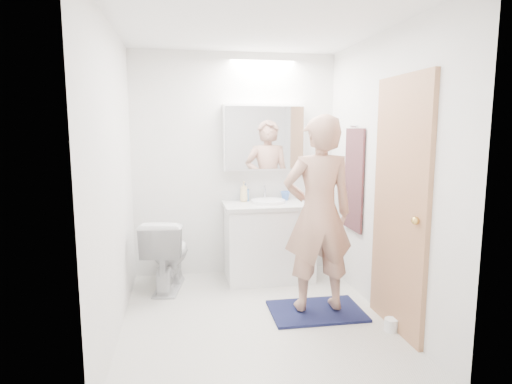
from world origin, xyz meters
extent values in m
plane|color=silver|center=(0.00, 0.00, 0.00)|extent=(2.50, 2.50, 0.00)
plane|color=white|center=(0.00, 0.00, 2.40)|extent=(2.50, 2.50, 0.00)
plane|color=white|center=(0.00, 1.25, 1.20)|extent=(2.50, 0.00, 2.50)
plane|color=white|center=(0.00, -1.25, 1.20)|extent=(2.50, 0.00, 2.50)
plane|color=white|center=(-1.10, 0.00, 1.20)|extent=(0.00, 2.50, 2.50)
plane|color=white|center=(1.10, 0.00, 1.20)|extent=(0.00, 2.50, 2.50)
cube|color=white|center=(0.31, 0.96, 0.39)|extent=(0.90, 0.55, 0.78)
cube|color=silver|center=(0.31, 0.96, 0.80)|extent=(0.95, 0.58, 0.04)
cylinder|color=white|center=(0.31, 0.99, 0.84)|extent=(0.36, 0.36, 0.03)
cylinder|color=silver|center=(0.31, 1.19, 0.90)|extent=(0.02, 0.02, 0.16)
cube|color=white|center=(0.30, 1.18, 1.50)|extent=(0.88, 0.14, 0.70)
cube|color=silver|center=(0.30, 1.10, 1.50)|extent=(0.84, 0.01, 0.66)
imported|color=white|center=(-0.75, 0.85, 0.36)|extent=(0.53, 0.77, 0.73)
cube|color=#15123A|center=(0.55, 0.03, 0.01)|extent=(0.81, 0.56, 0.02)
imported|color=tan|center=(0.55, 0.03, 0.88)|extent=(0.61, 0.41, 1.66)
cube|color=#AC7C56|center=(1.08, -0.35, 1.00)|extent=(0.04, 0.80, 2.00)
sphere|color=gold|center=(1.04, -0.65, 0.95)|extent=(0.06, 0.06, 0.06)
cube|color=#142840|center=(1.08, 0.55, 1.10)|extent=(0.02, 0.42, 1.00)
cylinder|color=silver|center=(1.07, 0.55, 1.62)|extent=(0.07, 0.02, 0.02)
imported|color=beige|center=(0.07, 1.11, 0.93)|extent=(0.10, 0.10, 0.22)
imported|color=#4F78A9|center=(0.09, 1.15, 0.91)|extent=(0.10, 0.10, 0.19)
imported|color=#4675D2|center=(0.53, 1.12, 0.87)|extent=(0.12, 0.12, 0.10)
cylinder|color=white|center=(1.03, -0.41, 0.05)|extent=(0.11, 0.11, 0.10)
camera|label=1|loc=(-0.60, -3.37, 1.60)|focal=29.98mm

